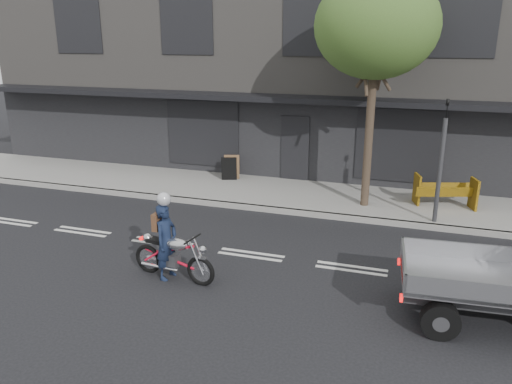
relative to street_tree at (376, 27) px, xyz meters
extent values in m
plane|color=black|center=(-2.20, -4.20, -5.28)|extent=(80.00, 80.00, 0.00)
cube|color=gray|center=(-2.20, 0.50, -5.20)|extent=(32.00, 3.20, 0.15)
cube|color=gray|center=(-2.20, -1.10, -5.20)|extent=(32.00, 0.20, 0.15)
cube|color=slate|center=(-2.20, 7.10, -1.28)|extent=(26.00, 10.00, 8.00)
cylinder|color=#382B21|center=(0.00, 0.00, -3.28)|extent=(0.24, 0.24, 4.00)
ellipsoid|color=#3E5D23|center=(0.00, 0.00, 0.02)|extent=(3.40, 3.40, 2.89)
cylinder|color=#2D2D30|center=(2.00, -0.85, -3.78)|extent=(0.12, 0.12, 3.00)
imported|color=black|center=(2.00, -0.85, -2.03)|extent=(0.08, 0.10, 0.50)
torus|color=black|center=(-4.08, -5.76, -4.96)|extent=(0.67, 0.19, 0.67)
torus|color=black|center=(-2.72, -5.96, -4.96)|extent=(0.67, 0.19, 0.67)
cube|color=#2D2D30|center=(-3.45, -5.85, -4.85)|extent=(0.37, 0.28, 0.27)
ellipsoid|color=#B9BABE|center=(-3.30, -5.88, -4.45)|extent=(0.58, 0.38, 0.27)
cube|color=black|center=(-3.77, -5.81, -4.47)|extent=(0.56, 0.31, 0.08)
cylinder|color=black|center=(-2.90, -5.93, -4.26)|extent=(0.12, 0.59, 0.04)
imported|color=#131E36|center=(-3.55, -5.86, -4.45)|extent=(0.48, 0.66, 1.66)
cylinder|color=black|center=(2.01, -6.45, -4.94)|extent=(0.69, 0.30, 0.67)
cylinder|color=black|center=(1.90, -4.96, -4.94)|extent=(0.69, 0.30, 0.67)
cube|color=#ACACB1|center=(2.62, -5.65, -4.47)|extent=(2.77, 1.92, 0.09)
camera|label=1|loc=(1.34, -14.61, -0.24)|focal=35.00mm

